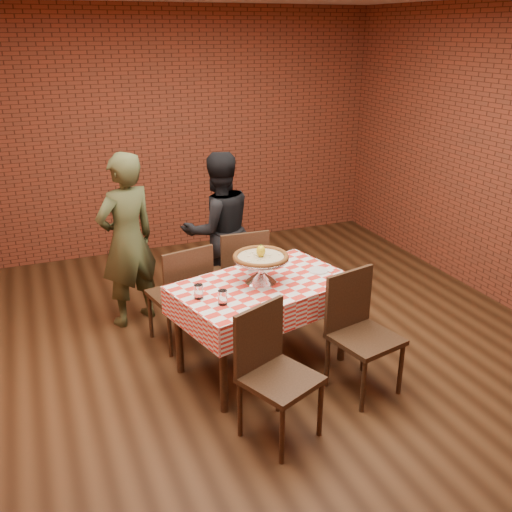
% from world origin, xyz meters
% --- Properties ---
extents(ground, '(6.00, 6.00, 0.00)m').
position_xyz_m(ground, '(0.00, 0.00, 0.00)').
color(ground, black).
rests_on(ground, ground).
extents(back_wall, '(5.50, 0.00, 5.50)m').
position_xyz_m(back_wall, '(0.00, 3.00, 1.45)').
color(back_wall, brown).
rests_on(back_wall, ground).
extents(table, '(1.51, 1.12, 0.75)m').
position_xyz_m(table, '(0.04, -0.06, 0.38)').
color(table, '#412918').
rests_on(table, ground).
extents(tablecloth, '(1.55, 1.16, 0.23)m').
position_xyz_m(tablecloth, '(0.04, -0.06, 0.64)').
color(tablecloth, red).
rests_on(tablecloth, table).
extents(pizza_stand, '(0.45, 0.45, 0.20)m').
position_xyz_m(pizza_stand, '(0.04, -0.03, 0.86)').
color(pizza_stand, silver).
rests_on(pizza_stand, tablecloth).
extents(pizza, '(0.44, 0.44, 0.03)m').
position_xyz_m(pizza, '(0.04, -0.03, 0.96)').
color(pizza, '#C6B991').
rests_on(pizza, pizza_stand).
extents(lemon, '(0.07, 0.07, 0.09)m').
position_xyz_m(lemon, '(0.04, -0.03, 1.02)').
color(lemon, yellow).
rests_on(lemon, pizza).
extents(water_glass_left, '(0.08, 0.08, 0.11)m').
position_xyz_m(water_glass_left, '(-0.37, -0.30, 0.81)').
color(water_glass_left, white).
rests_on(water_glass_left, tablecloth).
extents(water_glass_right, '(0.08, 0.08, 0.11)m').
position_xyz_m(water_glass_right, '(-0.51, -0.14, 0.81)').
color(water_glass_right, white).
rests_on(water_glass_right, tablecloth).
extents(side_plate, '(0.20, 0.20, 0.01)m').
position_xyz_m(side_plate, '(0.55, -0.02, 0.76)').
color(side_plate, white).
rests_on(side_plate, tablecloth).
extents(sweetener_packet_a, '(0.06, 0.06, 0.00)m').
position_xyz_m(sweetener_packet_a, '(0.65, -0.06, 0.76)').
color(sweetener_packet_a, white).
rests_on(sweetener_packet_a, tablecloth).
extents(sweetener_packet_b, '(0.05, 0.04, 0.00)m').
position_xyz_m(sweetener_packet_b, '(0.62, -0.01, 0.76)').
color(sweetener_packet_b, white).
rests_on(sweetener_packet_b, tablecloth).
extents(condiment_caddy, '(0.11, 0.10, 0.13)m').
position_xyz_m(condiment_caddy, '(0.06, 0.24, 0.82)').
color(condiment_caddy, silver).
rests_on(condiment_caddy, tablecloth).
extents(chair_near_left, '(0.59, 0.59, 0.93)m').
position_xyz_m(chair_near_left, '(-0.19, -0.92, 0.46)').
color(chair_near_left, '#412918').
rests_on(chair_near_left, ground).
extents(chair_near_right, '(0.54, 0.54, 0.94)m').
position_xyz_m(chair_near_right, '(0.63, -0.67, 0.47)').
color(chair_near_right, '#412918').
rests_on(chair_near_right, ground).
extents(chair_far_left, '(0.54, 0.54, 0.94)m').
position_xyz_m(chair_far_left, '(-0.48, 0.60, 0.47)').
color(chair_far_left, '#412918').
rests_on(chair_far_left, ground).
extents(chair_far_right, '(0.47, 0.47, 0.93)m').
position_xyz_m(chair_far_right, '(0.16, 0.83, 0.47)').
color(chair_far_right, '#412918').
rests_on(chair_far_right, ground).
extents(diner_olive, '(0.70, 0.60, 1.64)m').
position_xyz_m(diner_olive, '(-0.80, 1.14, 0.82)').
color(diner_olive, '#3F4426').
rests_on(diner_olive, ground).
extents(diner_black, '(0.79, 0.64, 1.55)m').
position_xyz_m(diner_black, '(0.11, 1.23, 0.77)').
color(diner_black, black).
rests_on(diner_black, ground).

